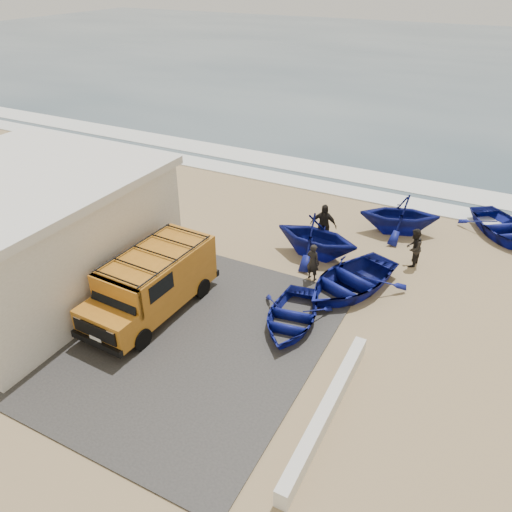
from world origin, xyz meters
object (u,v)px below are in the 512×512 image
at_px(parapet, 327,410).
at_px(boat_far_left, 400,214).
at_px(boat_near_left, 291,316).
at_px(fisherman_middle, 414,248).
at_px(boat_far_right, 505,228).
at_px(fisherman_back, 323,226).
at_px(boat_mid_left, 316,236).
at_px(building, 18,232).
at_px(van, 153,281).
at_px(boat_near_right, 350,280).
at_px(fisherman_front, 313,262).

distance_m(parapet, boat_far_left, 11.68).
xyz_separation_m(boat_near_left, fisherman_middle, (2.77, 5.82, 0.46)).
height_order(boat_far_right, fisherman_middle, fisherman_middle).
bearing_deg(fisherman_back, fisherman_middle, -5.32).
distance_m(boat_mid_left, fisherman_middle, 3.90).
distance_m(boat_near_left, fisherman_back, 5.78).
height_order(building, parapet, building).
xyz_separation_m(boat_far_right, fisherman_back, (-6.93, -4.55, 0.55)).
bearing_deg(van, boat_far_left, 60.47).
relative_size(parapet, boat_far_left, 1.72).
bearing_deg(parapet, boat_far_left, 94.56).
bearing_deg(building, van, 8.29).
distance_m(boat_mid_left, boat_far_right, 8.81).
bearing_deg(boat_mid_left, building, 132.46).
relative_size(boat_near_right, boat_mid_left, 1.22).
bearing_deg(boat_near_left, building, -176.69).
bearing_deg(boat_mid_left, boat_near_left, -163.41).
bearing_deg(boat_mid_left, boat_far_right, -46.34).
distance_m(van, boat_near_left, 4.89).
bearing_deg(boat_far_left, boat_near_right, -23.56).
xyz_separation_m(van, fisherman_front, (4.17, 4.44, -0.45)).
bearing_deg(boat_near_left, fisherman_front, 89.01).
height_order(van, boat_far_right, van).
height_order(parapet, fisherman_middle, fisherman_middle).
relative_size(boat_near_left, fisherman_front, 2.28).
height_order(boat_mid_left, fisherman_middle, boat_mid_left).
xyz_separation_m(van, boat_near_left, (4.60, 1.42, -0.85)).
relative_size(parapet, van, 1.12).
height_order(boat_near_left, boat_far_left, boat_far_left).
relative_size(van, boat_far_left, 1.53).
distance_m(parapet, fisherman_middle, 9.04).
distance_m(boat_near_left, boat_far_left, 8.58).
bearing_deg(boat_near_left, boat_far_left, 70.27).
relative_size(boat_near_left, fisherman_back, 1.77).
distance_m(boat_far_right, fisherman_back, 8.31).
distance_m(van, boat_mid_left, 7.13).
xyz_separation_m(parapet, fisherman_middle, (0.27, 9.02, 0.54)).
bearing_deg(fisherman_front, fisherman_back, -62.70).
bearing_deg(fisherman_front, van, 61.31).
height_order(boat_mid_left, boat_far_left, boat_mid_left).
bearing_deg(van, boat_near_left, 19.74).
bearing_deg(boat_mid_left, parapet, -151.33).
distance_m(boat_near_right, boat_far_right, 8.70).
relative_size(building, boat_mid_left, 2.62).
relative_size(fisherman_middle, fisherman_back, 0.83).
distance_m(parapet, van, 7.39).
bearing_deg(boat_near_right, parapet, -56.83).
xyz_separation_m(parapet, fisherman_front, (-2.93, 6.23, 0.49)).
bearing_deg(boat_near_right, fisherman_back, 148.86).
height_order(building, fisherman_middle, building).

